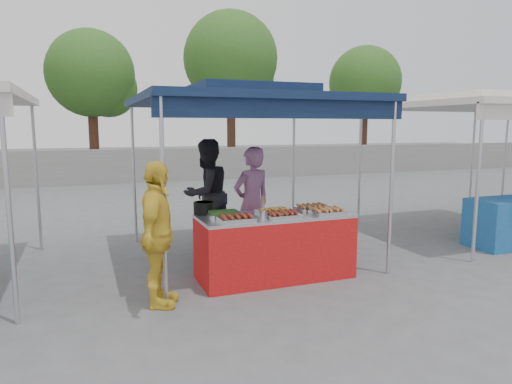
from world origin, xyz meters
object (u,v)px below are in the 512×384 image
object	(u,v)px
cooking_pot	(204,208)
vendor_woman	(252,204)
wok_burner	(337,231)
customer_person	(158,235)
vendor_table	(275,246)
helper_man	(207,194)

from	to	relation	value
cooking_pot	vendor_woman	xyz separation A→B (m)	(0.86, 0.51, -0.08)
wok_burner	customer_person	world-z (taller)	customer_person
vendor_table	cooking_pot	distance (m)	1.06
vendor_woman	helper_man	size ratio (longest dim) A/B	0.95
wok_burner	vendor_table	bearing A→B (deg)	-166.51
customer_person	cooking_pot	bearing A→B (deg)	-22.87
wok_burner	helper_man	size ratio (longest dim) A/B	0.43
wok_burner	vendor_woman	size ratio (longest dim) A/B	0.45
cooking_pot	vendor_woman	size ratio (longest dim) A/B	0.16
wok_burner	customer_person	distance (m)	2.86
cooking_pot	helper_man	size ratio (longest dim) A/B	0.15
cooking_pot	wok_burner	xyz separation A→B (m)	(2.01, -0.01, -0.47)
cooking_pot	customer_person	distance (m)	1.08
helper_man	customer_person	world-z (taller)	helper_man
cooking_pot	helper_man	distance (m)	1.50
helper_man	cooking_pot	bearing A→B (deg)	47.57
cooking_pot	wok_burner	world-z (taller)	cooking_pot
wok_burner	vendor_woman	world-z (taller)	vendor_woman
vendor_table	helper_man	distance (m)	1.92
vendor_table	helper_man	xyz separation A→B (m)	(-0.44, 1.81, 0.47)
vendor_table	cooking_pot	bearing A→B (deg)	156.74
wok_burner	helper_man	xyz separation A→B (m)	(-1.59, 1.46, 0.44)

